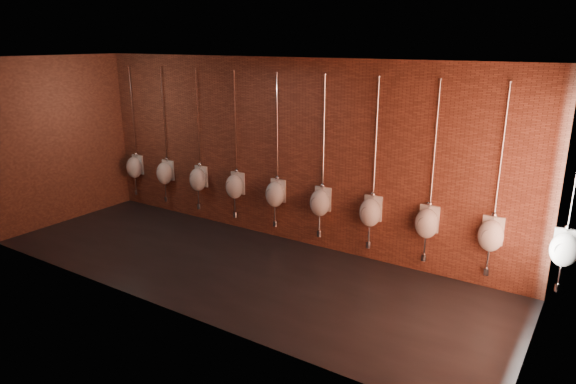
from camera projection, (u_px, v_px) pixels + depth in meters
The scene contains 12 objects.
ground at pixel (236, 268), 8.12m from camera, with size 8.50×8.50×0.00m, color black.
room_shell at pixel (232, 143), 7.54m from camera, with size 8.54×3.04×3.22m.
urinal_0 at pixel (134, 166), 10.99m from camera, with size 0.37×0.32×2.71m.
urinal_1 at pixel (165, 172), 10.51m from camera, with size 0.37×0.32×2.71m.
urinal_2 at pixel (198, 179), 10.03m from camera, with size 0.37×0.32×2.71m.
urinal_3 at pixel (235, 186), 9.55m from camera, with size 0.37×0.32×2.71m.
urinal_4 at pixel (275, 193), 9.08m from camera, with size 0.37×0.32×2.71m.
urinal_5 at pixel (320, 202), 8.60m from camera, with size 0.37×0.32×2.71m.
urinal_6 at pixel (370, 211), 8.12m from camera, with size 0.37×0.32×2.71m.
urinal_7 at pixel (427, 222), 7.64m from camera, with size 0.37×0.32×2.71m.
urinal_8 at pixel (491, 234), 7.17m from camera, with size 0.37×0.32×2.71m.
urinal_9 at pixel (564, 248), 6.69m from camera, with size 0.37×0.32×2.71m.
Camera 1 is at (4.74, -5.79, 3.48)m, focal length 32.00 mm.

